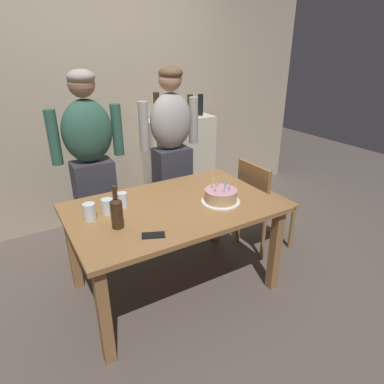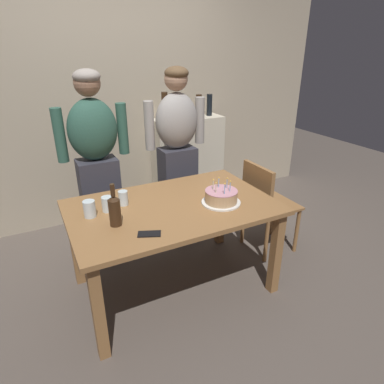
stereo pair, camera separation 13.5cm
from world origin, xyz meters
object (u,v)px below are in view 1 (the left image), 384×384
object	(u,v)px
birthday_cake	(221,196)
dining_chair	(260,199)
water_glass_near	(107,206)
water_glass_far	(123,200)
cell_phone	(153,235)
person_woman_cardigan	(172,153)
water_glass_side	(90,212)
wine_bottle	(117,212)
person_man_bearded	(92,167)

from	to	relation	value
birthday_cake	dining_chair	distance (m)	0.73
water_glass_near	water_glass_far	bearing A→B (deg)	20.10
birthday_cake	cell_phone	bearing A→B (deg)	-164.19
birthday_cake	person_woman_cardigan	size ratio (longest dim) A/B	0.18
birthday_cake	cell_phone	size ratio (longest dim) A/B	2.03
water_glass_near	person_woman_cardigan	world-z (taller)	person_woman_cardigan
water_glass_side	wine_bottle	world-z (taller)	wine_bottle
water_glass_side	cell_phone	xyz separation A→B (m)	(0.28, -0.41, -0.05)
dining_chair	water_glass_side	bearing A→B (deg)	90.51
birthday_cake	person_man_bearded	xyz separation A→B (m)	(-0.70, 0.91, 0.08)
water_glass_far	cell_phone	size ratio (longest dim) A/B	0.76
person_man_bearded	dining_chair	xyz separation A→B (m)	(1.33, -0.67, -0.36)
water_glass_side	person_man_bearded	xyz separation A→B (m)	(0.21, 0.68, 0.07)
birthday_cake	water_glass_far	distance (m)	0.72
wine_bottle	dining_chair	bearing A→B (deg)	8.39
water_glass_far	wine_bottle	world-z (taller)	wine_bottle
dining_chair	person_woman_cardigan	bearing A→B (deg)	40.10
birthday_cake	person_man_bearded	distance (m)	1.16
birthday_cake	water_glass_near	bearing A→B (deg)	161.70
cell_phone	person_woman_cardigan	xyz separation A→B (m)	(0.70, 1.09, 0.13)
cell_phone	person_woman_cardigan	size ratio (longest dim) A/B	0.09
water_glass_side	person_woman_cardigan	size ratio (longest dim) A/B	0.07
water_glass_side	person_man_bearded	distance (m)	0.72
water_glass_near	water_glass_far	world-z (taller)	same
birthday_cake	dining_chair	bearing A→B (deg)	21.15
water_glass_far	person_woman_cardigan	bearing A→B (deg)	40.06
birthday_cake	dining_chair	world-z (taller)	birthday_cake
water_glass_far	cell_phone	world-z (taller)	water_glass_far
birthday_cake	cell_phone	distance (m)	0.66
wine_bottle	cell_phone	distance (m)	0.28
person_woman_cardigan	birthday_cake	bearing A→B (deg)	85.90
person_man_bearded	dining_chair	bearing A→B (deg)	153.34
water_glass_far	person_woman_cardigan	size ratio (longest dim) A/B	0.07
dining_chair	birthday_cake	bearing A→B (deg)	111.15
wine_bottle	person_woman_cardigan	size ratio (longest dim) A/B	0.17
birthday_cake	water_glass_near	distance (m)	0.83
water_glass_near	dining_chair	xyz separation A→B (m)	(1.41, -0.02, -0.28)
water_glass_far	dining_chair	bearing A→B (deg)	-2.80
person_woman_cardigan	dining_chair	distance (m)	0.94
water_glass_near	water_glass_far	size ratio (longest dim) A/B	1.00
wine_bottle	person_woman_cardigan	distance (m)	1.22
birthday_cake	dining_chair	size ratio (longest dim) A/B	0.34
birthday_cake	person_woman_cardigan	xyz separation A→B (m)	(0.07, 0.91, 0.08)
dining_chair	water_glass_near	bearing A→B (deg)	89.36
person_man_bearded	water_glass_near	bearing A→B (deg)	83.03
water_glass_side	cell_phone	size ratio (longest dim) A/B	0.82
wine_bottle	cell_phone	bearing A→B (deg)	-54.86
dining_chair	wine_bottle	bearing A→B (deg)	98.39
person_man_bearded	person_woman_cardigan	bearing A→B (deg)	-180.00
wine_bottle	cell_phone	xyz separation A→B (m)	(0.15, -0.21, -0.11)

